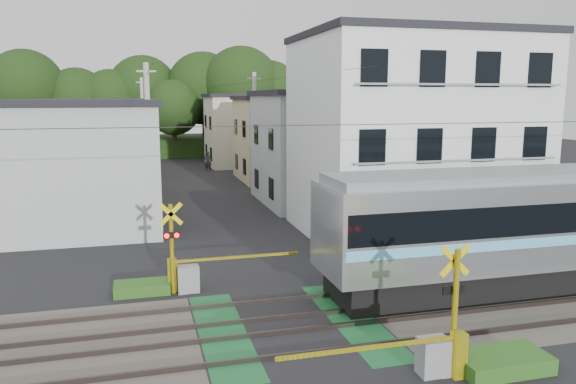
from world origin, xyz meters
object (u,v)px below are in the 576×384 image
object	(u,v)px
crossing_signal_far	(185,271)
pedestrian	(208,161)
crossing_signal_near	(438,347)
apartment_block	(411,135)

from	to	relation	value
crossing_signal_far	pedestrian	distance (m)	30.70
pedestrian	crossing_signal_near	bearing A→B (deg)	108.78
crossing_signal_far	pedestrian	size ratio (longest dim) A/B	2.67
crossing_signal_near	crossing_signal_far	size ratio (longest dim) A/B	1.00
crossing_signal_near	apartment_block	size ratio (longest dim) A/B	0.46
crossing_signal_near	pedestrian	size ratio (longest dim) A/B	2.67
apartment_block	pedestrian	bearing A→B (deg)	105.06
crossing_signal_far	apartment_block	xyz separation A→B (m)	(11.09, 5.84, 3.94)
crossing_signal_far	pedestrian	xyz separation A→B (m)	(4.48, 30.37, 0.18)
crossing_signal_near	pedestrian	xyz separation A→B (m)	(-0.69, 37.68, 0.18)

